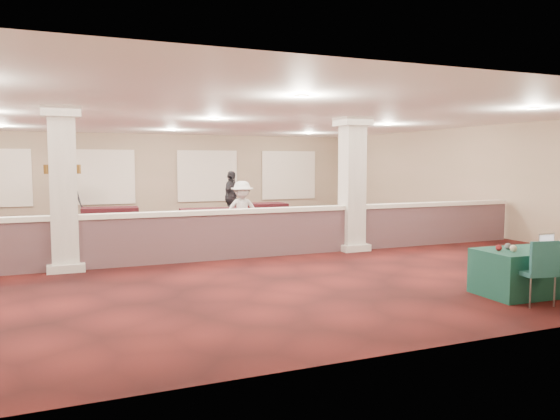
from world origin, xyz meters
name	(u,v)px	position (x,y,z in m)	size (l,w,h in m)	color
ground	(215,249)	(0.00, 0.00, 0.00)	(16.00, 16.00, 0.00)	#4A1412
wall_back	(156,176)	(0.00, 8.00, 1.60)	(16.00, 0.04, 3.20)	#9B8A6B
wall_front	(416,211)	(0.00, -8.00, 1.60)	(16.00, 0.04, 3.20)	#9B8A6B
wall_right	(470,180)	(8.00, 0.00, 1.60)	(0.04, 16.00, 3.20)	#9B8A6B
ceiling	(214,118)	(0.00, 0.00, 3.20)	(16.00, 16.00, 0.02)	white
partition_wall	(234,233)	(0.00, -1.50, 0.57)	(15.60, 0.28, 1.10)	brown
column_left	(63,188)	(-3.50, -1.50, 1.64)	(0.72, 0.72, 3.20)	beige
column_right	(352,183)	(3.00, -1.50, 1.64)	(0.72, 0.72, 3.20)	beige
sconce_left	(47,169)	(-3.78, -1.50, 2.00)	(0.12, 0.12, 0.18)	brown
sconce_right	(78,169)	(-3.22, -1.50, 2.00)	(0.12, 0.12, 0.18)	brown
near_table	(534,271)	(3.50, -6.50, 0.37)	(1.90, 0.95, 0.73)	#0E352B
conf_chair_side	(538,267)	(2.91, -7.09, 0.58)	(0.58, 0.58, 0.99)	#1E5758
far_table_front_center	(211,221)	(0.73, 3.00, 0.37)	(1.83, 0.91, 0.74)	black
far_table_front_right	(302,229)	(2.50, 0.30, 0.34)	(1.66, 0.83, 0.67)	black
far_table_back_center	(110,218)	(-2.00, 5.08, 0.35)	(1.74, 0.87, 0.70)	black
far_table_back_right	(261,214)	(2.98, 4.67, 0.36)	(1.78, 0.89, 0.72)	black
attendee_b	(242,211)	(1.08, 1.09, 0.81)	(1.04, 0.48, 1.63)	silver
attendee_c	(231,197)	(2.05, 5.09, 0.92)	(1.08, 0.52, 1.84)	black
attendee_d	(69,199)	(-3.16, 6.96, 0.89)	(0.88, 0.47, 1.78)	black
laptop_base	(552,248)	(3.80, -6.56, 0.74)	(0.33, 0.23, 0.02)	silver
laptop_screen	(546,240)	(3.80, -6.45, 0.86)	(0.33, 0.01, 0.22)	silver
screen_glow	(547,241)	(3.80, -6.45, 0.84)	(0.30, 0.00, 0.19)	silver
knitting	(550,250)	(3.54, -6.75, 0.75)	(0.40, 0.30, 0.03)	#CE4C21
yarn_cream	(513,248)	(2.95, -6.58, 0.79)	(0.11, 0.11, 0.11)	beige
yarn_red	(499,248)	(2.80, -6.42, 0.78)	(0.10, 0.10, 0.10)	maroon
yarn_grey	(508,246)	(3.06, -6.36, 0.78)	(0.10, 0.10, 0.10)	#55545A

